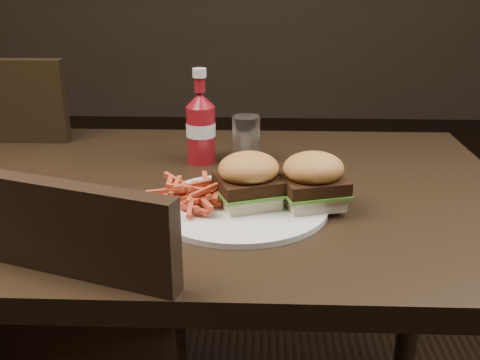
{
  "coord_description": "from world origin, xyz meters",
  "views": [
    {
      "loc": [
        0.12,
        -1.0,
        1.14
      ],
      "look_at": [
        0.09,
        -0.1,
        0.8
      ],
      "focal_mm": 42.0,
      "sensor_mm": 36.0,
      "label": 1
    }
  ],
  "objects_px": {
    "plate": "(240,206)",
    "dining_table": "(198,196)",
    "tumbler": "(246,138)",
    "chair_far": "(28,222)",
    "ketchup_bottle": "(201,135)"
  },
  "relations": [
    {
      "from": "chair_far",
      "to": "tumbler",
      "type": "xyz_separation_m",
      "value": [
        0.66,
        -0.36,
        0.38
      ]
    },
    {
      "from": "dining_table",
      "to": "chair_far",
      "type": "height_order",
      "value": "dining_table"
    },
    {
      "from": "plate",
      "to": "dining_table",
      "type": "bearing_deg",
      "value": 128.75
    },
    {
      "from": "dining_table",
      "to": "tumbler",
      "type": "relative_size",
      "value": 12.78
    },
    {
      "from": "chair_far",
      "to": "tumbler",
      "type": "height_order",
      "value": "tumbler"
    },
    {
      "from": "dining_table",
      "to": "ketchup_bottle",
      "type": "height_order",
      "value": "ketchup_bottle"
    },
    {
      "from": "chair_far",
      "to": "ketchup_bottle",
      "type": "bearing_deg",
      "value": 147.5
    },
    {
      "from": "tumbler",
      "to": "chair_far",
      "type": "bearing_deg",
      "value": 151.7
    },
    {
      "from": "tumbler",
      "to": "dining_table",
      "type": "bearing_deg",
      "value": -121.76
    },
    {
      "from": "ketchup_bottle",
      "to": "tumbler",
      "type": "xyz_separation_m",
      "value": [
        0.1,
        -0.0,
        -0.01
      ]
    },
    {
      "from": "dining_table",
      "to": "chair_far",
      "type": "distance_m",
      "value": 0.82
    },
    {
      "from": "dining_table",
      "to": "tumbler",
      "type": "height_order",
      "value": "tumbler"
    },
    {
      "from": "chair_far",
      "to": "tumbler",
      "type": "bearing_deg",
      "value": 151.21
    },
    {
      "from": "ketchup_bottle",
      "to": "chair_far",
      "type": "bearing_deg",
      "value": 147.99
    },
    {
      "from": "dining_table",
      "to": "plate",
      "type": "relative_size",
      "value": 3.93
    }
  ]
}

